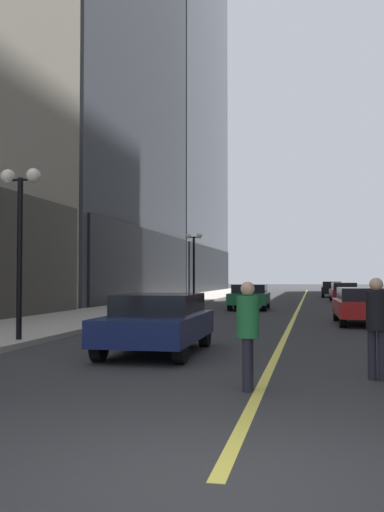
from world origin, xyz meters
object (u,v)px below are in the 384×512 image
Objects in this scene: street_lamp_left_near at (20,215)px; car_maroon at (344,291)px; pedestrian_in_green_parka at (248,327)px; car_green at (250,296)px; street_lamp_left_far at (194,252)px; car_black at (332,289)px; pedestrian_in_black_coat at (377,320)px; car_red at (361,304)px; car_navy at (158,321)px.

car_maroon is at bearing 71.60° from street_lamp_left_near.
car_maroon is 32.45m from pedestrian_in_green_parka.
car_green is 11.95m from car_maroon.
car_maroon is 29.34m from street_lamp_left_near.
street_lamp_left_far reaches higher than car_maroon.
street_lamp_left_near is (-6.23, 4.58, 2.31)m from pedestrian_in_green_parka.
pedestrian_in_black_coat is at bearing -90.71° from car_black.
car_black is at bearing 76.82° from street_lamp_left_near.
car_red is 1.10× the size of car_green.
street_lamp_left_far is (-8.89, 13.26, 2.54)m from car_red.
pedestrian_in_black_coat reaches higher than car_green.
car_green is (0.15, 17.75, -0.00)m from car_navy.
pedestrian_in_green_parka is (2.30, -21.60, 0.23)m from car_green.
car_navy is 4.57m from pedestrian_in_green_parka.
car_green is 17.65m from street_lamp_left_near.
pedestrian_in_black_coat is at bearing -29.78° from car_navy.
car_navy is 0.93× the size of car_black.
car_green is at bearing 119.90° from car_red.
car_green is at bearing -49.71° from street_lamp_left_far.
car_navy is 4.61m from street_lamp_left_near.
car_green is at bearing 77.00° from street_lamp_left_near.
car_black is (-0.16, 28.87, -0.00)m from car_red.
car_navy is 0.97× the size of car_maroon.
street_lamp_left_near is at bearing 158.34° from pedestrian_in_black_coat.
car_navy and car_black have the same top height.
street_lamp_left_far reaches higher than pedestrian_in_black_coat.
car_red is 19.35m from car_maroon.
car_green is 0.92× the size of street_lamp_left_near.
street_lamp_left_near reaches higher than car_red.
car_maroon is 2.50× the size of pedestrian_in_black_coat.
car_navy is 28.98m from car_maroon.
car_green is 20.74m from pedestrian_in_black_coat.
car_navy and car_maroon have the same top height.
car_red is 1.00× the size of street_lamp_left_far.
car_navy is 2.44× the size of pedestrian_in_black_coat.
street_lamp_left_near is 1.00× the size of street_lamp_left_far.
pedestrian_in_green_parka is (-2.66, -12.97, 0.23)m from car_red.
street_lamp_left_near reaches higher than pedestrian_in_green_parka.
street_lamp_left_near is at bearing -103.00° from car_green.
car_maroon is at bearing 63.69° from car_green.
car_maroon is 0.96× the size of street_lamp_left_far.
car_red is 2.63× the size of pedestrian_in_black_coat.
car_green is at bearing 96.08° from pedestrian_in_green_parka.
pedestrian_in_green_parka is at bearing -57.55° from car_navy.
car_red and car_black have the same top height.
car_maroon is at bearing 89.00° from car_red.
street_lamp_left_near is (-9.23, -27.74, 2.54)m from car_maroon.
car_navy is 2.53× the size of pedestrian_in_green_parka.
pedestrian_in_green_parka is at bearing -36.30° from street_lamp_left_near.
pedestrian_in_black_coat is 1.04× the size of pedestrian_in_green_parka.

